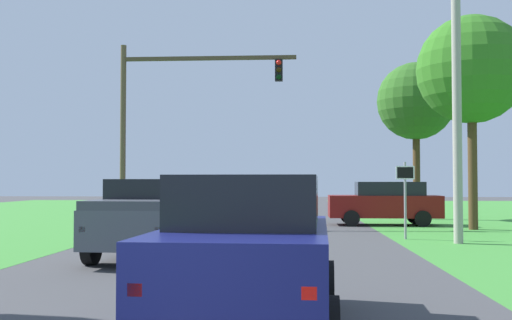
{
  "coord_description": "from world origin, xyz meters",
  "views": [
    {
      "loc": [
        1.56,
        -3.56,
        1.89
      ],
      "look_at": [
        0.17,
        18.61,
        2.67
      ],
      "focal_mm": 42.6,
      "sensor_mm": 36.0,
      "label": 1
    }
  ],
  "objects_px": {
    "extra_tree_1": "(416,102)",
    "keep_moving_sign": "(405,190)",
    "red_suv_near": "(250,249)",
    "oak_tree_right": "(471,70)",
    "traffic_light": "(168,106)",
    "pickup_truck_lead": "(153,218)",
    "crossing_suv_far": "(385,202)",
    "utility_pole_right": "(457,94)"
  },
  "relations": [
    {
      "from": "utility_pole_right",
      "to": "oak_tree_right",
      "type": "bearing_deg",
      "value": 69.67
    },
    {
      "from": "traffic_light",
      "to": "crossing_suv_far",
      "type": "height_order",
      "value": "traffic_light"
    },
    {
      "from": "red_suv_near",
      "to": "pickup_truck_lead",
      "type": "height_order",
      "value": "red_suv_near"
    },
    {
      "from": "keep_moving_sign",
      "to": "extra_tree_1",
      "type": "xyz_separation_m",
      "value": [
        2.53,
        10.84,
        4.3
      ]
    },
    {
      "from": "pickup_truck_lead",
      "to": "extra_tree_1",
      "type": "xyz_separation_m",
      "value": [
        9.68,
        16.0,
        4.93
      ]
    },
    {
      "from": "oak_tree_right",
      "to": "crossing_suv_far",
      "type": "relative_size",
      "value": 1.78
    },
    {
      "from": "traffic_light",
      "to": "red_suv_near",
      "type": "bearing_deg",
      "value": -74.79
    },
    {
      "from": "oak_tree_right",
      "to": "utility_pole_right",
      "type": "height_order",
      "value": "utility_pole_right"
    },
    {
      "from": "traffic_light",
      "to": "extra_tree_1",
      "type": "xyz_separation_m",
      "value": [
        11.47,
        5.71,
        0.84
      ]
    },
    {
      "from": "keep_moving_sign",
      "to": "oak_tree_right",
      "type": "relative_size",
      "value": 0.3
    },
    {
      "from": "traffic_light",
      "to": "keep_moving_sign",
      "type": "height_order",
      "value": "traffic_light"
    },
    {
      "from": "red_suv_near",
      "to": "keep_moving_sign",
      "type": "height_order",
      "value": "keep_moving_sign"
    },
    {
      "from": "pickup_truck_lead",
      "to": "oak_tree_right",
      "type": "height_order",
      "value": "oak_tree_right"
    },
    {
      "from": "oak_tree_right",
      "to": "extra_tree_1",
      "type": "xyz_separation_m",
      "value": [
        -0.86,
        6.63,
        -0.37
      ]
    },
    {
      "from": "utility_pole_right",
      "to": "crossing_suv_far",
      "type": "bearing_deg",
      "value": 97.7
    },
    {
      "from": "red_suv_near",
      "to": "keep_moving_sign",
      "type": "xyz_separation_m",
      "value": [
        4.19,
        12.33,
        0.59
      ]
    },
    {
      "from": "pickup_truck_lead",
      "to": "oak_tree_right",
      "type": "xyz_separation_m",
      "value": [
        10.54,
        9.37,
        5.3
      ]
    },
    {
      "from": "crossing_suv_far",
      "to": "utility_pole_right",
      "type": "distance_m",
      "value": 8.6
    },
    {
      "from": "pickup_truck_lead",
      "to": "utility_pole_right",
      "type": "distance_m",
      "value": 10.02
    },
    {
      "from": "oak_tree_right",
      "to": "extra_tree_1",
      "type": "bearing_deg",
      "value": 97.37
    },
    {
      "from": "crossing_suv_far",
      "to": "extra_tree_1",
      "type": "relative_size",
      "value": 0.6
    },
    {
      "from": "keep_moving_sign",
      "to": "extra_tree_1",
      "type": "bearing_deg",
      "value": 76.88
    },
    {
      "from": "pickup_truck_lead",
      "to": "keep_moving_sign",
      "type": "bearing_deg",
      "value": 35.81
    },
    {
      "from": "red_suv_near",
      "to": "extra_tree_1",
      "type": "relative_size",
      "value": 0.58
    },
    {
      "from": "pickup_truck_lead",
      "to": "extra_tree_1",
      "type": "height_order",
      "value": "extra_tree_1"
    },
    {
      "from": "red_suv_near",
      "to": "extra_tree_1",
      "type": "height_order",
      "value": "extra_tree_1"
    },
    {
      "from": "pickup_truck_lead",
      "to": "crossing_suv_far",
      "type": "relative_size",
      "value": 1.11
    },
    {
      "from": "pickup_truck_lead",
      "to": "utility_pole_right",
      "type": "height_order",
      "value": "utility_pole_right"
    },
    {
      "from": "crossing_suv_far",
      "to": "red_suv_near",
      "type": "bearing_deg",
      "value": -103.47
    },
    {
      "from": "pickup_truck_lead",
      "to": "crossing_suv_far",
      "type": "distance_m",
      "value": 13.83
    },
    {
      "from": "pickup_truck_lead",
      "to": "crossing_suv_far",
      "type": "xyz_separation_m",
      "value": [
        7.46,
        11.65,
        -0.01
      ]
    },
    {
      "from": "traffic_light",
      "to": "crossing_suv_far",
      "type": "xyz_separation_m",
      "value": [
        9.25,
        1.35,
        -4.1
      ]
    },
    {
      "from": "crossing_suv_far",
      "to": "pickup_truck_lead",
      "type": "bearing_deg",
      "value": -122.66
    },
    {
      "from": "oak_tree_right",
      "to": "extra_tree_1",
      "type": "distance_m",
      "value": 6.7
    },
    {
      "from": "keep_moving_sign",
      "to": "utility_pole_right",
      "type": "height_order",
      "value": "utility_pole_right"
    },
    {
      "from": "pickup_truck_lead",
      "to": "oak_tree_right",
      "type": "distance_m",
      "value": 15.06
    },
    {
      "from": "red_suv_near",
      "to": "extra_tree_1",
      "type": "distance_m",
      "value": 24.62
    },
    {
      "from": "red_suv_near",
      "to": "oak_tree_right",
      "type": "relative_size",
      "value": 0.54
    },
    {
      "from": "extra_tree_1",
      "to": "keep_moving_sign",
      "type": "bearing_deg",
      "value": -103.12
    },
    {
      "from": "oak_tree_right",
      "to": "crossing_suv_far",
      "type": "distance_m",
      "value": 6.54
    },
    {
      "from": "pickup_truck_lead",
      "to": "traffic_light",
      "type": "distance_m",
      "value": 11.22
    },
    {
      "from": "traffic_light",
      "to": "oak_tree_right",
      "type": "bearing_deg",
      "value": -4.28
    }
  ]
}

